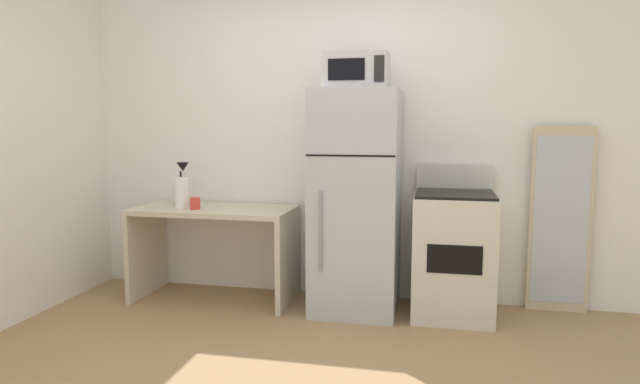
% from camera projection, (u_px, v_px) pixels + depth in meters
% --- Properties ---
extents(wall_back_white, '(5.00, 0.10, 2.60)m').
position_uv_depth(wall_back_white, '(344.00, 138.00, 4.47)').
color(wall_back_white, white).
rests_on(wall_back_white, ground).
extents(desk, '(1.27, 0.62, 0.75)m').
position_uv_depth(desk, '(215.00, 234.00, 4.40)').
color(desk, beige).
rests_on(desk, ground).
extents(desk_lamp, '(0.14, 0.12, 0.35)m').
position_uv_depth(desk_lamp, '(182.00, 176.00, 4.49)').
color(desk_lamp, black).
rests_on(desk_lamp, desk).
extents(coffee_mug, '(0.08, 0.08, 0.09)m').
position_uv_depth(coffee_mug, '(195.00, 203.00, 4.28)').
color(coffee_mug, '#D83F33').
rests_on(coffee_mug, desk).
extents(paper_towel_roll, '(0.11, 0.11, 0.24)m').
position_uv_depth(paper_towel_roll, '(182.00, 193.00, 4.36)').
color(paper_towel_roll, white).
rests_on(paper_towel_roll, desk).
extents(refrigerator, '(0.63, 0.67, 1.66)m').
position_uv_depth(refrigerator, '(356.00, 202.00, 4.11)').
color(refrigerator, '#B7B7BC').
rests_on(refrigerator, ground).
extents(microwave, '(0.46, 0.35, 0.26)m').
position_uv_depth(microwave, '(357.00, 71.00, 3.97)').
color(microwave, '#B7B7BC').
rests_on(microwave, refrigerator).
extents(oven_range, '(0.58, 0.61, 1.10)m').
position_uv_depth(oven_range, '(453.00, 253.00, 4.03)').
color(oven_range, beige).
rests_on(oven_range, ground).
extents(leaning_mirror, '(0.44, 0.03, 1.40)m').
position_uv_depth(leaning_mirror, '(560.00, 220.00, 4.08)').
color(leaning_mirror, '#C6B793').
rests_on(leaning_mirror, ground).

